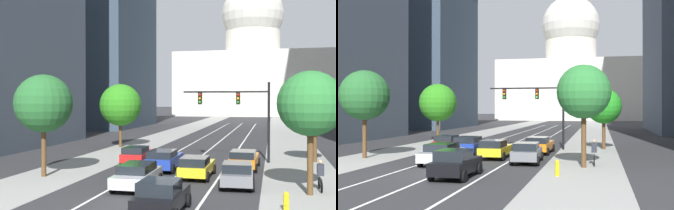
# 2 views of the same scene
# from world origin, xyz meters

# --- Properties ---
(ground_plane) EXTENTS (400.00, 400.00, 0.00)m
(ground_plane) POSITION_xyz_m (0.00, 40.00, 0.00)
(ground_plane) COLOR #2B2B2D
(sidewalk_left) EXTENTS (5.02, 130.00, 0.01)m
(sidewalk_left) POSITION_xyz_m (-8.03, 35.00, 0.01)
(sidewalk_left) COLOR gray
(sidewalk_left) RESTS_ON ground
(sidewalk_right) EXTENTS (5.02, 130.00, 0.01)m
(sidewalk_right) POSITION_xyz_m (8.03, 35.00, 0.01)
(sidewalk_right) COLOR gray
(sidewalk_right) RESTS_ON ground
(lane_stripe_left) EXTENTS (0.16, 90.00, 0.01)m
(lane_stripe_left) POSITION_xyz_m (-2.76, 25.00, 0.01)
(lane_stripe_left) COLOR white
(lane_stripe_left) RESTS_ON ground
(lane_stripe_center) EXTENTS (0.16, 90.00, 0.01)m
(lane_stripe_center) POSITION_xyz_m (0.00, 25.00, 0.01)
(lane_stripe_center) COLOR white
(lane_stripe_center) RESTS_ON ground
(lane_stripe_right) EXTENTS (0.16, 90.00, 0.01)m
(lane_stripe_right) POSITION_xyz_m (2.76, 25.00, 0.01)
(lane_stripe_right) COLOR white
(lane_stripe_right) RESTS_ON ground
(office_tower_far_left) EXTENTS (20.02, 22.80, 29.57)m
(office_tower_far_left) POSITION_xyz_m (-26.79, 54.62, 14.82)
(office_tower_far_left) COLOR #334251
(office_tower_far_left) RESTS_ON ground
(capitol_building) EXTENTS (44.78, 22.74, 41.17)m
(capitol_building) POSITION_xyz_m (0.00, 113.30, 15.13)
(capitol_building) COLOR beige
(capitol_building) RESTS_ON ground
(car_silver) EXTENTS (2.09, 4.70, 1.42)m
(car_silver) POSITION_xyz_m (-1.38, 4.39, 0.76)
(car_silver) COLOR #B2B5BA
(car_silver) RESTS_ON ground
(car_blue) EXTENTS (2.11, 4.50, 1.48)m
(car_blue) POSITION_xyz_m (-1.38, 10.60, 0.79)
(car_blue) COLOR #1E389E
(car_blue) RESTS_ON ground
(car_yellow) EXTENTS (1.99, 4.40, 1.44)m
(car_yellow) POSITION_xyz_m (1.38, 8.26, 0.76)
(car_yellow) COLOR yellow
(car_yellow) RESTS_ON ground
(car_gray) EXTENTS (2.14, 4.44, 1.45)m
(car_gray) POSITION_xyz_m (4.15, 6.19, 0.75)
(car_gray) COLOR slate
(car_gray) RESTS_ON ground
(car_black) EXTENTS (2.00, 4.12, 1.57)m
(car_black) POSITION_xyz_m (1.38, -0.67, 0.80)
(car_black) COLOR black
(car_black) RESTS_ON ground
(car_orange) EXTENTS (2.13, 4.62, 1.45)m
(car_orange) POSITION_xyz_m (4.13, 12.40, 0.76)
(car_orange) COLOR orange
(car_orange) RESTS_ON ground
(car_red) EXTENTS (2.03, 4.21, 1.40)m
(car_red) POSITION_xyz_m (-4.14, 13.00, 0.75)
(car_red) COLOR red
(car_red) RESTS_ON ground
(traffic_signal_mast) EXTENTS (7.01, 0.39, 6.43)m
(traffic_signal_mast) POSITION_xyz_m (3.63, 16.04, 4.44)
(traffic_signal_mast) COLOR black
(traffic_signal_mast) RESTS_ON ground
(fire_hydrant) EXTENTS (0.26, 0.35, 0.91)m
(fire_hydrant) POSITION_xyz_m (6.74, 1.09, 0.46)
(fire_hydrant) COLOR yellow
(fire_hydrant) RESTS_ON ground
(cyclist) EXTENTS (0.37, 1.70, 1.72)m
(cyclist) POSITION_xyz_m (8.70, 6.01, 0.85)
(cyclist) COLOR black
(cyclist) RESTS_ON ground
(street_tree_mid_right) EXTENTS (3.48, 3.48, 6.60)m
(street_tree_mid_right) POSITION_xyz_m (8.07, 4.83, 4.84)
(street_tree_mid_right) COLOR #51381E
(street_tree_mid_right) RESTS_ON ground
(street_tree_near_right) EXTENTS (3.28, 3.28, 5.64)m
(street_tree_near_right) POSITION_xyz_m (9.44, 17.32, 3.98)
(street_tree_near_right) COLOR #51381E
(street_tree_near_right) RESTS_ON ground
(street_tree_near_left) EXTENTS (3.80, 3.80, 6.70)m
(street_tree_near_left) POSITION_xyz_m (-8.44, 6.36, 4.78)
(street_tree_near_left) COLOR #51381E
(street_tree_near_left) RESTS_ON ground
(street_tree_mid_left) EXTENTS (4.39, 4.39, 6.65)m
(street_tree_mid_left) POSITION_xyz_m (-9.43, 23.57, 4.44)
(street_tree_mid_left) COLOR #51381E
(street_tree_mid_left) RESTS_ON ground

